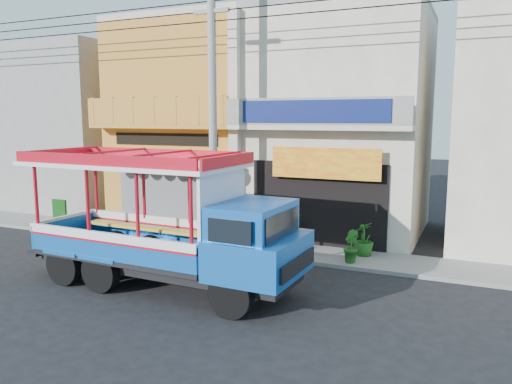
% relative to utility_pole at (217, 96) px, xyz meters
% --- Properties ---
extents(ground, '(90.00, 90.00, 0.00)m').
position_rel_utility_pole_xyz_m(ground, '(0.85, -3.30, -5.03)').
color(ground, black).
rests_on(ground, ground).
extents(sidewalk, '(30.00, 2.00, 0.12)m').
position_rel_utility_pole_xyz_m(sidewalk, '(0.85, 0.70, -4.97)').
color(sidewalk, slate).
rests_on(sidewalk, ground).
extents(shophouse_left, '(6.00, 7.50, 8.24)m').
position_rel_utility_pole_xyz_m(shophouse_left, '(-3.15, 4.66, -0.92)').
color(shophouse_left, orange).
rests_on(shophouse_left, ground).
extents(shophouse_right, '(6.00, 6.75, 8.24)m').
position_rel_utility_pole_xyz_m(shophouse_right, '(2.85, 4.66, -0.93)').
color(shophouse_right, '#B6AC95').
rests_on(shophouse_right, ground).
extents(party_pilaster, '(0.35, 0.30, 8.00)m').
position_rel_utility_pole_xyz_m(party_pilaster, '(-0.15, 1.55, -1.03)').
color(party_pilaster, '#B6AC95').
rests_on(party_pilaster, ground).
extents(filler_building_left, '(6.00, 6.00, 7.60)m').
position_rel_utility_pole_xyz_m(filler_building_left, '(-10.15, 4.70, -1.23)').
color(filler_building_left, gray).
rests_on(filler_building_left, ground).
extents(utility_pole, '(28.00, 0.26, 9.00)m').
position_rel_utility_pole_xyz_m(utility_pole, '(0.00, 0.00, 0.00)').
color(utility_pole, gray).
rests_on(utility_pole, ground).
extents(songthaew_truck, '(7.57, 2.76, 3.49)m').
position_rel_utility_pole_xyz_m(songthaew_truck, '(0.94, -3.70, -3.35)').
color(songthaew_truck, black).
rests_on(songthaew_truck, ground).
extents(green_sign, '(0.68, 0.32, 1.04)m').
position_rel_utility_pole_xyz_m(green_sign, '(-7.33, 0.43, -4.47)').
color(green_sign, black).
rests_on(green_sign, sidewalk).
extents(potted_plant_a, '(1.23, 1.27, 1.07)m').
position_rel_utility_pole_xyz_m(potted_plant_a, '(1.92, 1.15, -4.38)').
color(potted_plant_a, '#22631C').
rests_on(potted_plant_a, sidewalk).
extents(potted_plant_b, '(0.61, 0.66, 0.96)m').
position_rel_utility_pole_xyz_m(potted_plant_b, '(4.35, 0.13, -4.43)').
color(potted_plant_b, '#22631C').
rests_on(potted_plant_b, sidewalk).
extents(potted_plant_c, '(0.80, 0.80, 1.05)m').
position_rel_utility_pole_xyz_m(potted_plant_c, '(4.56, 1.01, -4.39)').
color(potted_plant_c, '#22631C').
rests_on(potted_plant_c, sidewalk).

